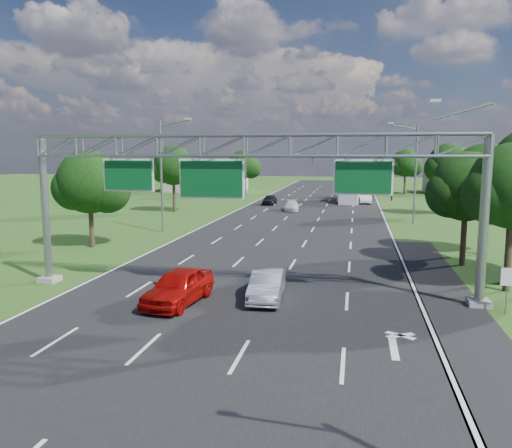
% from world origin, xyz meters
% --- Properties ---
extents(ground, '(220.00, 220.00, 0.00)m').
position_xyz_m(ground, '(0.00, 30.00, 0.00)').
color(ground, '#305218').
rests_on(ground, ground).
extents(road, '(18.00, 180.00, 0.02)m').
position_xyz_m(road, '(0.00, 30.00, 0.00)').
color(road, black).
rests_on(road, ground).
extents(road_flare, '(3.00, 30.00, 0.02)m').
position_xyz_m(road_flare, '(10.20, 14.00, 0.00)').
color(road_flare, black).
rests_on(road_flare, ground).
extents(sign_gantry, '(23.50, 1.00, 9.56)m').
position_xyz_m(sign_gantry, '(0.33, 12.00, 6.89)').
color(sign_gantry, gray).
rests_on(sign_gantry, ground).
extents(regulatory_sign, '(0.60, 0.08, 2.10)m').
position_xyz_m(regulatory_sign, '(12.40, 10.98, 1.51)').
color(regulatory_sign, gray).
rests_on(regulatory_sign, ground).
extents(traffic_signal, '(12.21, 0.24, 7.00)m').
position_xyz_m(traffic_signal, '(7.48, 65.00, 5.17)').
color(traffic_signal, black).
rests_on(traffic_signal, ground).
extents(streetlight_l_near, '(2.97, 0.22, 10.16)m').
position_xyz_m(streetlight_l_near, '(-11.30, 30.00, 5.58)').
color(streetlight_l_near, gray).
rests_on(streetlight_l_near, ground).
extents(streetlight_l_far, '(2.97, 0.22, 10.16)m').
position_xyz_m(streetlight_l_far, '(-11.30, 65.00, 5.58)').
color(streetlight_l_far, gray).
rests_on(streetlight_l_far, ground).
extents(streetlight_r_mid, '(2.97, 0.22, 10.16)m').
position_xyz_m(streetlight_r_mid, '(11.30, 40.00, 5.58)').
color(streetlight_r_mid, gray).
rests_on(streetlight_r_mid, ground).
extents(tree_verge_la, '(5.76, 4.80, 7.40)m').
position_xyz_m(tree_verge_la, '(-13.92, 22.04, 4.76)').
color(tree_verge_la, '#2D2116').
rests_on(tree_verge_la, ground).
extents(tree_verge_lb, '(5.76, 4.80, 8.06)m').
position_xyz_m(tree_verge_lb, '(-15.92, 45.04, 5.41)').
color(tree_verge_lb, '#2D2116').
rests_on(tree_verge_lb, ground).
extents(tree_verge_lc, '(5.76, 4.80, 7.62)m').
position_xyz_m(tree_verge_lc, '(-12.92, 70.04, 4.98)').
color(tree_verge_lc, '#2D2116').
rests_on(tree_verge_lc, ground).
extents(tree_verge_rd, '(5.76, 4.80, 8.28)m').
position_xyz_m(tree_verge_rd, '(16.08, 48.04, 5.63)').
color(tree_verge_rd, '#2D2116').
rests_on(tree_verge_rd, ground).
extents(tree_verge_re, '(5.76, 4.80, 7.84)m').
position_xyz_m(tree_verge_re, '(14.08, 78.04, 5.20)').
color(tree_verge_re, '#2D2116').
rests_on(tree_verge_re, ground).
extents(building_left, '(14.00, 10.00, 5.00)m').
position_xyz_m(building_left, '(-22.00, 78.00, 2.50)').
color(building_left, '#AAA18F').
rests_on(building_left, ground).
extents(building_right, '(12.00, 9.00, 4.00)m').
position_xyz_m(building_right, '(24.00, 82.00, 2.00)').
color(building_right, '#AAA18F').
rests_on(building_right, ground).
extents(red_coupe, '(2.57, 5.13, 1.68)m').
position_xyz_m(red_coupe, '(-2.50, 9.58, 0.84)').
color(red_coupe, '#A50B07').
rests_on(red_coupe, ground).
extents(silver_sedan, '(1.77, 4.41, 1.43)m').
position_xyz_m(silver_sedan, '(1.52, 11.10, 0.71)').
color(silver_sedan, '#A9ACB5').
rests_on(silver_sedan, ground).
extents(car_queue_a, '(2.17, 4.44, 1.24)m').
position_xyz_m(car_queue_a, '(-2.14, 49.19, 0.62)').
color(car_queue_a, silver).
rests_on(car_queue_a, ground).
extents(car_queue_b, '(2.11, 4.24, 1.16)m').
position_xyz_m(car_queue_b, '(4.13, 71.72, 0.58)').
color(car_queue_b, black).
rests_on(car_queue_b, ground).
extents(car_queue_c, '(1.68, 4.04, 1.37)m').
position_xyz_m(car_queue_c, '(-6.06, 55.77, 0.68)').
color(car_queue_c, black).
rests_on(car_queue_c, ground).
extents(car_queue_d, '(1.80, 4.84, 1.58)m').
position_xyz_m(car_queue_d, '(7.03, 60.39, 0.79)').
color(car_queue_d, silver).
rests_on(car_queue_d, ground).
extents(box_truck, '(3.57, 9.82, 3.61)m').
position_xyz_m(box_truck, '(4.80, 62.14, 1.73)').
color(box_truck, white).
rests_on(box_truck, ground).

